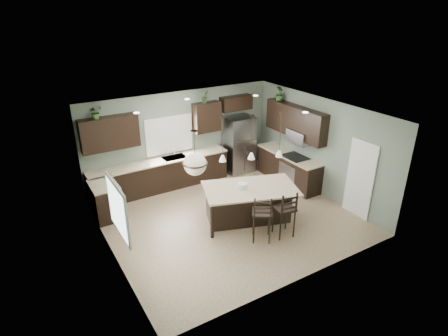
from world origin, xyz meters
TOP-DOWN VIEW (x-y plane):
  - ground at (0.00, 0.00)m, footprint 6.00×6.00m
  - pantry_door at (2.98, -1.55)m, footprint 0.04×0.82m
  - window_back at (-0.40, 2.73)m, footprint 1.35×0.02m
  - window_left at (-2.98, -0.80)m, footprint 0.02×1.10m
  - left_return_cabs at (-2.70, 1.70)m, footprint 0.60×0.90m
  - left_return_countertop at (-2.68, 1.70)m, footprint 0.66×0.96m
  - back_lower_cabs at (-0.85, 2.45)m, footprint 4.20×0.60m
  - back_countertop at (-0.85, 2.43)m, footprint 4.20×0.66m
  - sink_inset at (-0.40, 2.43)m, footprint 0.70×0.45m
  - faucet at (-0.40, 2.40)m, footprint 0.02×0.02m
  - back_upper_left at (-2.15, 2.58)m, footprint 1.55×0.34m
  - back_upper_right at (0.80, 2.58)m, footprint 0.85×0.34m
  - fridge_header at (1.85, 2.58)m, footprint 1.05×0.34m
  - right_lower_cabs at (2.70, 0.87)m, footprint 0.60×2.35m
  - right_countertop at (2.68, 0.87)m, footprint 0.66×2.35m
  - cooktop at (2.68, 0.60)m, footprint 0.58×0.75m
  - wall_oven_front at (2.40, 0.60)m, footprint 0.01×0.72m
  - right_upper_cabs at (2.83, 0.87)m, footprint 0.34×2.35m
  - microwave at (2.78, 0.60)m, footprint 0.40×0.75m
  - refrigerator at (1.85, 2.39)m, footprint 0.90×0.74m
  - kitchen_island at (0.41, -0.35)m, footprint 2.60×1.99m
  - serving_dish at (0.22, -0.28)m, footprint 0.24×0.24m
  - bar_stool_center at (0.16, -1.20)m, footprint 0.62×0.62m
  - bar_stool_right at (0.72, -1.32)m, footprint 0.51×0.51m
  - pendant_left at (-0.25, -0.12)m, footprint 0.17×0.17m
  - pendant_center at (0.41, -0.35)m, footprint 0.17×0.17m
  - pendant_right at (1.07, -0.58)m, footprint 0.17×0.17m
  - chandelier at (-1.24, -0.66)m, footprint 0.53×0.53m
  - plant_back_left at (-2.45, 2.55)m, footprint 0.39×0.36m
  - plant_back_right at (0.74, 2.55)m, footprint 0.22×0.18m
  - plant_right_wall at (2.80, 1.64)m, footprint 0.29×0.29m
  - room_shell at (0.00, 0.00)m, footprint 6.00×6.00m

SIDE VIEW (x-z plane):
  - ground at x=0.00m, z-range 0.00..0.00m
  - left_return_cabs at x=-2.70m, z-range 0.00..0.90m
  - back_lower_cabs at x=-0.85m, z-range 0.00..0.90m
  - right_lower_cabs at x=2.70m, z-range 0.00..0.90m
  - wall_oven_front at x=2.40m, z-range 0.15..0.75m
  - kitchen_island at x=0.41m, z-range 0.00..0.92m
  - bar_stool_center at x=0.16m, z-range 0.00..1.20m
  - bar_stool_right at x=0.72m, z-range 0.00..1.21m
  - left_return_countertop at x=-2.68m, z-range 0.90..0.94m
  - back_countertop at x=-0.85m, z-range 0.90..0.94m
  - right_countertop at x=2.68m, z-range 0.90..0.94m
  - refrigerator at x=1.85m, z-range 0.00..1.85m
  - sink_inset at x=-0.40m, z-range 0.93..0.94m
  - cooktop at x=2.68m, z-range 0.93..0.95m
  - serving_dish at x=0.22m, z-range 0.92..1.06m
  - pantry_door at x=2.98m, z-range 0.00..2.04m
  - faucet at x=-0.40m, z-range 0.94..1.22m
  - window_back at x=-0.40m, z-range 1.05..2.05m
  - window_left at x=-2.98m, z-range 1.05..2.05m
  - microwave at x=2.78m, z-range 1.35..1.75m
  - room_shell at x=0.00m, z-range -1.30..4.70m
  - back_upper_left at x=-2.15m, z-range 1.50..2.40m
  - back_upper_right at x=0.80m, z-range 1.50..2.40m
  - right_upper_cabs at x=2.83m, z-range 1.50..2.40m
  - fridge_header at x=1.85m, z-range 2.02..2.48m
  - pendant_left at x=-0.25m, z-range 1.70..2.80m
  - pendant_center at x=0.41m, z-range 1.70..2.80m
  - pendant_right at x=1.07m, z-range 1.70..2.80m
  - chandelier at x=-1.24m, z-range 1.81..2.80m
  - plant_back_left at x=-2.45m, z-range 2.40..2.76m
  - plant_back_right at x=0.74m, z-range 2.40..2.79m
  - plant_right_wall at x=2.80m, z-range 2.40..2.83m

